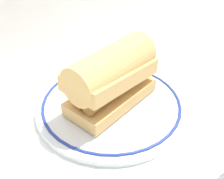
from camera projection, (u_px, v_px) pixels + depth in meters
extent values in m
plane|color=white|center=(119.00, 102.00, 0.57)|extent=(1.50, 1.50, 0.00)
cylinder|color=white|center=(112.00, 105.00, 0.56)|extent=(0.30, 0.30, 0.01)
torus|color=navy|center=(112.00, 103.00, 0.55)|extent=(0.27, 0.27, 0.01)
cube|color=#E2AF64|center=(112.00, 97.00, 0.54)|extent=(0.18, 0.09, 0.03)
cylinder|color=brown|center=(117.00, 89.00, 0.52)|extent=(0.16, 0.03, 0.02)
cylinder|color=#975325|center=(107.00, 83.00, 0.53)|extent=(0.16, 0.03, 0.02)
cube|color=#E3AF63|center=(112.00, 74.00, 0.51)|extent=(0.18, 0.09, 0.05)
cylinder|color=#E1B265|center=(112.00, 67.00, 0.50)|extent=(0.18, 0.08, 0.07)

